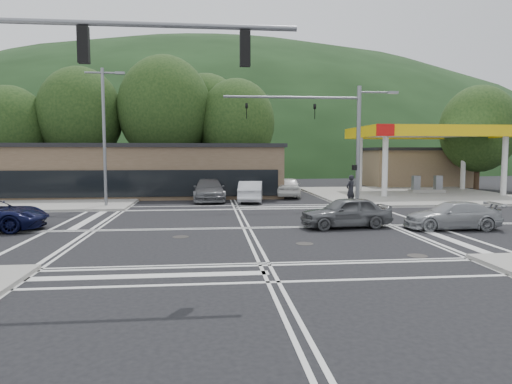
{
  "coord_description": "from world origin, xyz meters",
  "views": [
    {
      "loc": [
        -1.76,
        -21.58,
        3.64
      ],
      "look_at": [
        0.86,
        3.76,
        1.4
      ],
      "focal_mm": 32.0,
      "sensor_mm": 36.0,
      "label": 1
    }
  ],
  "objects": [
    {
      "name": "car_queue_a",
      "position": [
        1.26,
        11.32,
        0.78
      ],
      "size": [
        2.26,
        4.89,
        1.55
      ],
      "primitive_type": "imported",
      "rotation": [
        0.0,
        0.0,
        3.01
      ],
      "color": "silver",
      "rests_on": "ground"
    },
    {
      "name": "streetlight_nw",
      "position": [
        -8.44,
        9.0,
        5.05
      ],
      "size": [
        2.5,
        0.25,
        9.0
      ],
      "color": "slate",
      "rests_on": "ground"
    },
    {
      "name": "hill_north",
      "position": [
        0.0,
        90.0,
        0.0
      ],
      "size": [
        252.0,
        126.0,
        140.0
      ],
      "primitive_type": "ellipsoid",
      "color": "black",
      "rests_on": "ground"
    },
    {
      "name": "tree_n_b",
      "position": [
        -6.0,
        24.0,
        7.79
      ],
      "size": [
        9.0,
        9.0,
        12.98
      ],
      "color": "#382619",
      "rests_on": "ground"
    },
    {
      "name": "car_queue_b",
      "position": [
        4.61,
        14.66,
        0.82
      ],
      "size": [
        2.66,
        5.05,
        1.64
      ],
      "primitive_type": "imported",
      "rotation": [
        0.0,
        0.0,
        2.98
      ],
      "color": "silver",
      "rests_on": "ground"
    },
    {
      "name": "car_grey_center",
      "position": [
        4.8,
        -0.3,
        0.74
      ],
      "size": [
        4.54,
        2.24,
        1.49
      ],
      "primitive_type": "imported",
      "rotation": [
        0.0,
        0.0,
        -1.46
      ],
      "color": "#57595C",
      "rests_on": "ground"
    },
    {
      "name": "sidewalk_ne",
      "position": [
        15.0,
        15.0,
        0.07
      ],
      "size": [
        16.0,
        16.0,
        0.15
      ],
      "primitive_type": "cube",
      "color": "gray",
      "rests_on": "ground"
    },
    {
      "name": "car_silver_east",
      "position": [
        9.66,
        -1.25,
        0.65
      ],
      "size": [
        4.54,
        2.06,
        1.29
      ],
      "primitive_type": "imported",
      "rotation": [
        0.0,
        0.0,
        -1.63
      ],
      "color": "#989B9E",
      "rests_on": "ground"
    },
    {
      "name": "tree_n_c",
      "position": [
        1.0,
        24.0,
        6.49
      ],
      "size": [
        7.6,
        7.6,
        10.87
      ],
      "color": "#382619",
      "rests_on": "ground"
    },
    {
      "name": "ground",
      "position": [
        0.0,
        0.0,
        0.0
      ],
      "size": [
        120.0,
        120.0,
        0.0
      ],
      "primitive_type": "plane",
      "color": "black",
      "rests_on": "ground"
    },
    {
      "name": "gas_station_canopy",
      "position": [
        16.99,
        15.99,
        5.04
      ],
      "size": [
        12.32,
        8.34,
        5.75
      ],
      "color": "silver",
      "rests_on": "ground"
    },
    {
      "name": "pedestrian",
      "position": [
        7.5,
        7.5,
        1.14
      ],
      "size": [
        0.86,
        0.78,
        1.98
      ],
      "primitive_type": "imported",
      "rotation": [
        0.0,
        0.0,
        3.7
      ],
      "color": "black",
      "rests_on": "sidewalk_ne"
    },
    {
      "name": "sidewalk_nw",
      "position": [
        -15.0,
        15.0,
        0.07
      ],
      "size": [
        16.0,
        16.0,
        0.15
      ],
      "primitive_type": "cube",
      "color": "gray",
      "rests_on": "ground"
    },
    {
      "name": "tree_n_e",
      "position": [
        -2.0,
        28.0,
        7.14
      ],
      "size": [
        8.4,
        8.4,
        11.98
      ],
      "color": "#382619",
      "rests_on": "ground"
    },
    {
      "name": "convenience_store",
      "position": [
        20.0,
        25.0,
        1.9
      ],
      "size": [
        10.0,
        6.0,
        3.8
      ],
      "primitive_type": "cube",
      "color": "#846B4F",
      "rests_on": "ground"
    },
    {
      "name": "tree_n_a",
      "position": [
        -14.0,
        24.0,
        7.14
      ],
      "size": [
        8.0,
        8.0,
        11.75
      ],
      "color": "#382619",
      "rests_on": "ground"
    },
    {
      "name": "commercial_row",
      "position": [
        -8.0,
        17.0,
        2.0
      ],
      "size": [
        24.0,
        8.0,
        4.0
      ],
      "primitive_type": "cube",
      "color": "brown",
      "rests_on": "ground"
    },
    {
      "name": "signal_mast_sw",
      "position": [
        -6.39,
        -8.2,
        5.12
      ],
      "size": [
        9.14,
        0.28,
        8.0
      ],
      "color": "slate",
      "rests_on": "ground"
    },
    {
      "name": "car_northbound",
      "position": [
        -1.79,
        12.52,
        0.83
      ],
      "size": [
        2.47,
        5.76,
        1.65
      ],
      "primitive_type": "imported",
      "rotation": [
        0.0,
        0.0,
        0.03
      ],
      "color": "slate",
      "rests_on": "ground"
    },
    {
      "name": "tree_n_d",
      "position": [
        -20.0,
        23.0,
        5.84
      ],
      "size": [
        6.8,
        6.8,
        9.76
      ],
      "color": "#382619",
      "rests_on": "ground"
    },
    {
      "name": "tree_ne",
      "position": [
        24.0,
        20.0,
        5.84
      ],
      "size": [
        7.2,
        7.2,
        9.99
      ],
      "color": "#382619",
      "rests_on": "ground"
    },
    {
      "name": "signal_mast_ne",
      "position": [
        6.95,
        8.2,
        5.07
      ],
      "size": [
        11.65,
        0.3,
        8.0
      ],
      "color": "slate",
      "rests_on": "ground"
    }
  ]
}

